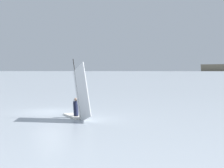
% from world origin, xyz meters
% --- Properties ---
extents(ground_plane, '(4000.00, 4000.00, 0.00)m').
position_xyz_m(ground_plane, '(0.00, 0.00, 0.00)').
color(ground_plane, '#9EA8B2').
extents(windsurfer, '(3.61, 2.80, 4.27)m').
position_xyz_m(windsurfer, '(3.68, -1.79, 1.07)').
color(windsurfer, white).
rests_on(windsurfer, ground_plane).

